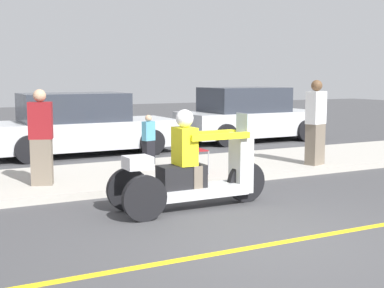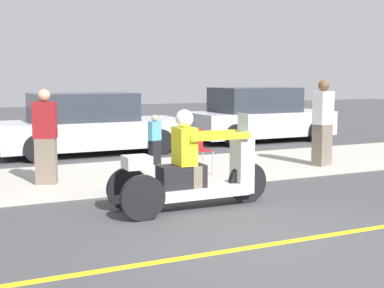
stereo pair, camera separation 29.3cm
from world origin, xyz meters
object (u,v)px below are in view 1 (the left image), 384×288
object	(u,v)px
spectator_far_back	(41,139)
parked_car_lot_left	(248,116)
motorcycle_trike	(192,174)
spectator_near_curb	(149,141)
parked_car_lot_right	(80,126)
spectator_with_child	(316,124)
folding_chair_curbside	(190,147)

from	to	relation	value
spectator_far_back	parked_car_lot_left	bearing A→B (deg)	32.49
motorcycle_trike	spectator_far_back	size ratio (longest dim) A/B	1.53
spectator_far_back	motorcycle_trike	bearing A→B (deg)	-51.93
spectator_near_curb	parked_car_lot_right	distance (m)	2.95
spectator_with_child	parked_car_lot_right	size ratio (longest dim) A/B	0.38
motorcycle_trike	spectator_with_child	xyz separation A→B (m)	(3.77, 1.73, 0.44)
spectator_far_back	parked_car_lot_right	size ratio (longest dim) A/B	0.35
spectator_with_child	spectator_near_curb	bearing A→B (deg)	152.75
spectator_with_child	folding_chair_curbside	size ratio (longest dim) A/B	2.14
spectator_with_child	folding_chair_curbside	bearing A→B (deg)	173.23
spectator_with_child	parked_car_lot_right	bearing A→B (deg)	129.90
parked_car_lot_right	parked_car_lot_left	bearing A→B (deg)	5.53
spectator_far_back	parked_car_lot_right	bearing A→B (deg)	66.15
spectator_with_child	spectator_near_curb	distance (m)	3.47
folding_chair_curbside	spectator_near_curb	bearing A→B (deg)	104.86
spectator_far_back	folding_chair_curbside	xyz separation A→B (m)	(2.75, -0.14, -0.27)
spectator_with_child	spectator_far_back	bearing A→B (deg)	175.11
motorcycle_trike	folding_chair_curbside	xyz separation A→B (m)	(1.02, 2.05, 0.10)
spectator_near_curb	parked_car_lot_left	world-z (taller)	parked_car_lot_left
spectator_far_back	spectator_near_curb	bearing A→B (deg)	24.79
spectator_with_child	folding_chair_curbside	xyz separation A→B (m)	(-2.74, 0.33, -0.34)
motorcycle_trike	parked_car_lot_right	bearing A→B (deg)	89.62
spectator_with_child	parked_car_lot_left	size ratio (longest dim) A/B	0.41
spectator_with_child	parked_car_lot_left	xyz separation A→B (m)	(1.58, 4.97, -0.21)
motorcycle_trike	parked_car_lot_right	xyz separation A→B (m)	(0.04, 6.18, 0.19)
motorcycle_trike	folding_chair_curbside	bearing A→B (deg)	63.48
spectator_far_back	folding_chair_curbside	world-z (taller)	spectator_far_back
motorcycle_trike	folding_chair_curbside	size ratio (longest dim) A/B	3.01
parked_car_lot_left	motorcycle_trike	bearing A→B (deg)	-128.59
folding_chair_curbside	parked_car_lot_left	xyz separation A→B (m)	(4.32, 4.64, 0.13)
spectator_with_child	folding_chair_curbside	world-z (taller)	spectator_with_child
spectator_near_curb	parked_car_lot_right	xyz separation A→B (m)	(-0.65, 2.87, 0.10)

